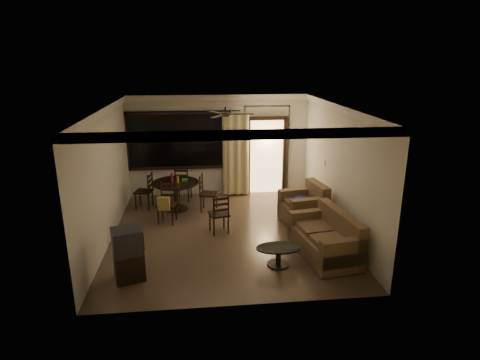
{
  "coord_description": "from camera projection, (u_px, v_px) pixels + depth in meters",
  "views": [
    {
      "loc": [
        -0.58,
        -8.21,
        3.78
      ],
      "look_at": [
        0.32,
        0.2,
        1.17
      ],
      "focal_mm": 30.0,
      "sensor_mm": 36.0,
      "label": 1
    }
  ],
  "objects": [
    {
      "name": "ground",
      "position": [
        227.0,
        233.0,
        8.97
      ],
      "size": [
        5.5,
        5.5,
        0.0
      ],
      "primitive_type": "plane",
      "color": "#7F6651",
      "rests_on": "ground"
    },
    {
      "name": "tv_cabinet",
      "position": [
        128.0,
        254.0,
        7.0
      ],
      "size": [
        0.6,
        0.57,
        0.95
      ],
      "rotation": [
        0.0,
        0.0,
        0.3
      ],
      "color": "black",
      "rests_on": "ground"
    },
    {
      "name": "side_chair",
      "position": [
        219.0,
        221.0,
        8.92
      ],
      "size": [
        0.49,
        0.49,
        0.92
      ],
      "rotation": [
        0.0,
        0.0,
        3.37
      ],
      "color": "black",
      "rests_on": "ground"
    },
    {
      "name": "dining_chair_north",
      "position": [
        183.0,
        190.0,
        10.96
      ],
      "size": [
        0.5,
        0.5,
        0.95
      ],
      "rotation": [
        0.0,
        0.0,
        2.93
      ],
      "color": "black",
      "rests_on": "ground"
    },
    {
      "name": "dining_chair_west",
      "position": [
        145.0,
        198.0,
        10.37
      ],
      "size": [
        0.5,
        0.5,
        0.95
      ],
      "rotation": [
        0.0,
        0.0,
        -1.78
      ],
      "color": "black",
      "rests_on": "ground"
    },
    {
      "name": "sofa",
      "position": [
        327.0,
        239.0,
        7.85
      ],
      "size": [
        1.12,
        1.76,
        0.88
      ],
      "rotation": [
        0.0,
        0.0,
        0.16
      ],
      "color": "#432B1F",
      "rests_on": "ground"
    },
    {
      "name": "coffee_table",
      "position": [
        278.0,
        253.0,
        7.52
      ],
      "size": [
        0.85,
        0.51,
        0.37
      ],
      "rotation": [
        0.0,
        0.0,
        -0.41
      ],
      "color": "black",
      "rests_on": "ground"
    },
    {
      "name": "armchair",
      "position": [
        305.0,
        207.0,
        9.43
      ],
      "size": [
        1.07,
        1.07,
        0.93
      ],
      "rotation": [
        0.0,
        0.0,
        0.17
      ],
      "color": "#432B1F",
      "rests_on": "ground"
    },
    {
      "name": "dining_chair_east",
      "position": [
        208.0,
        200.0,
        10.2
      ],
      "size": [
        0.5,
        0.5,
        0.95
      ],
      "rotation": [
        0.0,
        0.0,
        1.36
      ],
      "color": "black",
      "rests_on": "ground"
    },
    {
      "name": "dining_table",
      "position": [
        176.0,
        188.0,
        10.19
      ],
      "size": [
        1.18,
        1.18,
        0.96
      ],
      "rotation": [
        0.0,
        0.0,
        -0.21
      ],
      "color": "black",
      "rests_on": "ground"
    },
    {
      "name": "dining_chair_south",
      "position": [
        167.0,
        210.0,
        9.46
      ],
      "size": [
        0.5,
        0.54,
        0.95
      ],
      "rotation": [
        0.0,
        0.0,
        -0.21
      ],
      "color": "black",
      "rests_on": "ground"
    },
    {
      "name": "room_shell",
      "position": [
        244.0,
        137.0,
        10.18
      ],
      "size": [
        5.5,
        6.7,
        5.5
      ],
      "color": "beige",
      "rests_on": "ground"
    }
  ]
}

